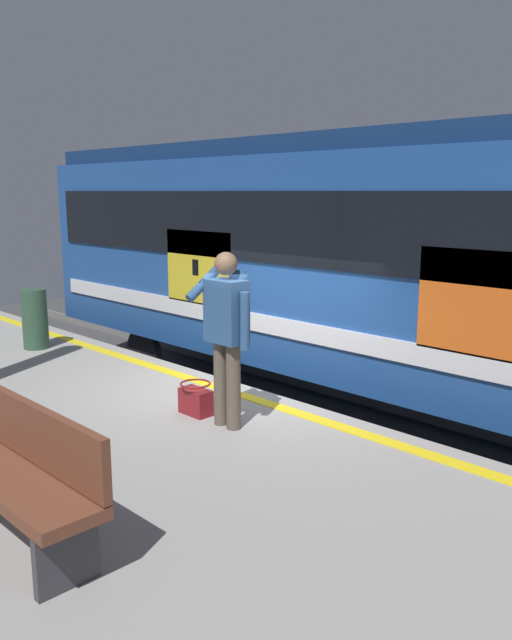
{
  "coord_description": "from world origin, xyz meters",
  "views": [
    {
      "loc": [
        -5.16,
        5.07,
        3.27
      ],
      "look_at": [
        -0.37,
        0.3,
        1.91
      ],
      "focal_mm": 36.01,
      "sensor_mm": 36.0,
      "label": 1
    }
  ],
  "objects_px": {
    "handbag": "(196,400)",
    "train_carriage": "(380,254)",
    "passenger": "(227,325)",
    "bench": "(22,471)",
    "trash_bin": "(35,319)"
  },
  "relations": [
    {
      "from": "handbag",
      "to": "trash_bin",
      "type": "bearing_deg",
      "value": -2.5
    },
    {
      "from": "handbag",
      "to": "train_carriage",
      "type": "bearing_deg",
      "value": -90.27
    },
    {
      "from": "handbag",
      "to": "trash_bin",
      "type": "relative_size",
      "value": 0.4
    },
    {
      "from": "train_carriage",
      "to": "handbag",
      "type": "relative_size",
      "value": 34.68
    },
    {
      "from": "train_carriage",
      "to": "bench",
      "type": "height_order",
      "value": "train_carriage"
    },
    {
      "from": "passenger",
      "to": "trash_bin",
      "type": "distance_m",
      "value": 4.38
    },
    {
      "from": "handbag",
      "to": "bench",
      "type": "xyz_separation_m",
      "value": [
        -1.1,
        2.36,
        0.34
      ]
    },
    {
      "from": "train_carriage",
      "to": "passenger",
      "type": "xyz_separation_m",
      "value": [
        -0.47,
        3.2,
        -0.42
      ]
    },
    {
      "from": "trash_bin",
      "to": "train_carriage",
      "type": "bearing_deg",
      "value": -141.85
    },
    {
      "from": "handbag",
      "to": "trash_bin",
      "type": "xyz_separation_m",
      "value": [
        3.85,
        -0.17,
        0.28
      ]
    },
    {
      "from": "passenger",
      "to": "handbag",
      "type": "relative_size",
      "value": 4.86
    },
    {
      "from": "passenger",
      "to": "handbag",
      "type": "bearing_deg",
      "value": 0.55
    },
    {
      "from": "trash_bin",
      "to": "handbag",
      "type": "bearing_deg",
      "value": 177.5
    },
    {
      "from": "handbag",
      "to": "bench",
      "type": "bearing_deg",
      "value": 115.12
    },
    {
      "from": "passenger",
      "to": "trash_bin",
      "type": "height_order",
      "value": "passenger"
    }
  ]
}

